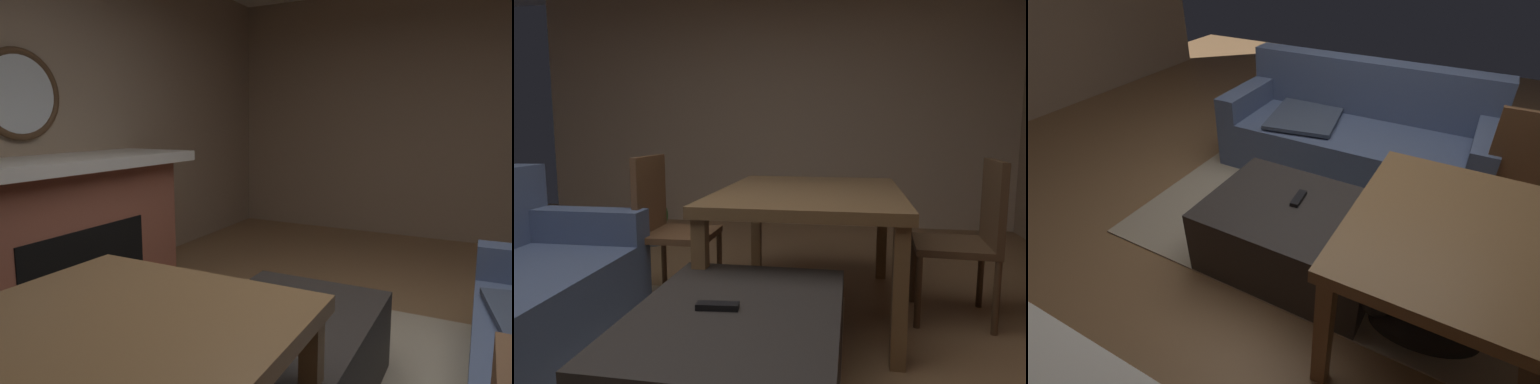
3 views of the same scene
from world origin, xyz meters
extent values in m
plane|color=olive|center=(0.00, 0.00, 0.00)|extent=(8.80, 8.80, 0.00)
cube|color=tan|center=(0.00, 0.18, 0.01)|extent=(2.60, 2.00, 0.01)
cube|color=#4C5B7F|center=(-0.10, 0.80, 0.21)|extent=(2.16, 0.91, 0.42)
cube|color=#4C5B7F|center=(-0.10, 1.14, 0.65)|extent=(2.15, 0.24, 0.46)
cube|color=#4C5B7F|center=(0.89, 0.81, 0.52)|extent=(0.19, 0.88, 0.20)
cube|color=#4C5B7F|center=(-1.08, 0.78, 0.52)|extent=(0.19, 0.88, 0.20)
cube|color=#3D475B|center=(-0.53, 0.79, 0.45)|extent=(0.69, 0.84, 0.03)
cube|color=#2D2826|center=(0.00, -0.43, 0.22)|extent=(1.07, 0.77, 0.43)
cube|color=black|center=(-0.03, -0.36, 0.44)|extent=(0.07, 0.16, 0.02)
cube|color=brown|center=(1.13, -0.60, 0.71)|extent=(1.45, 1.06, 0.06)
cube|color=brown|center=(0.46, -0.13, 0.34)|extent=(0.07, 0.07, 0.68)
cube|color=brown|center=(0.46, -1.07, 0.34)|extent=(0.07, 0.07, 0.68)
cube|color=brown|center=(1.13, 0.23, 0.43)|extent=(0.45, 0.45, 0.04)
cube|color=brown|center=(1.12, 0.43, 0.69)|extent=(0.44, 0.05, 0.48)
cylinder|color=brown|center=(0.93, 0.03, 0.21)|extent=(0.04, 0.04, 0.41)
cylinder|color=brown|center=(1.32, 0.44, 0.21)|extent=(0.04, 0.04, 0.41)
cylinder|color=brown|center=(0.92, 0.43, 0.21)|extent=(0.04, 0.04, 0.41)
ellipsoid|color=black|center=(0.84, -0.70, 0.16)|extent=(0.56, 0.28, 0.22)
sphere|color=black|center=(0.60, -0.73, 0.28)|extent=(0.16, 0.16, 0.16)
camera|label=1|loc=(1.86, 0.38, 1.33)|focal=32.01mm
camera|label=2|loc=(-1.61, -0.84, 1.11)|focal=32.30mm
camera|label=3|loc=(0.82, -2.08, 1.80)|focal=27.46mm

